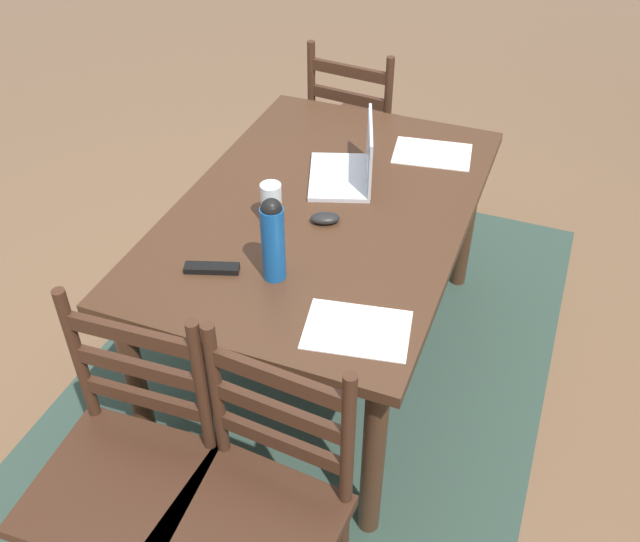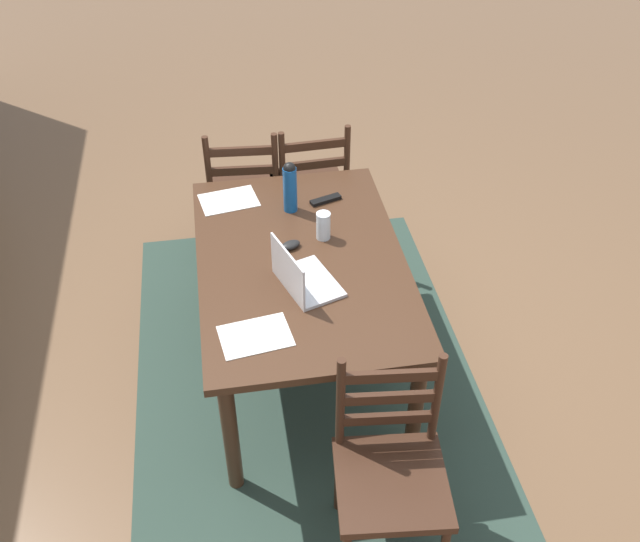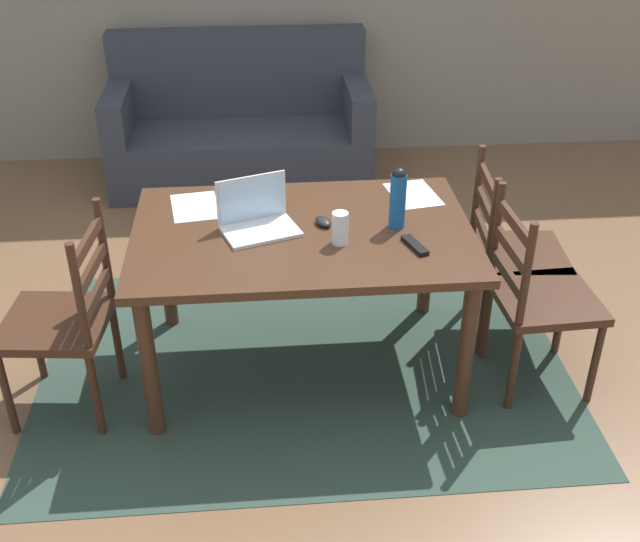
{
  "view_description": "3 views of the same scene",
  "coord_description": "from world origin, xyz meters",
  "views": [
    {
      "loc": [
        1.94,
        0.73,
        2.15
      ],
      "look_at": [
        0.1,
        0.02,
        0.54
      ],
      "focal_mm": 39.93,
      "sensor_mm": 36.0,
      "label": 1
    },
    {
      "loc": [
        -2.65,
        0.35,
        2.89
      ],
      "look_at": [
        -0.0,
        -0.09,
        0.66
      ],
      "focal_mm": 40.21,
      "sensor_mm": 36.0,
      "label": 2
    },
    {
      "loc": [
        -0.18,
        -3.03,
        2.38
      ],
      "look_at": [
        0.07,
        -0.07,
        0.57
      ],
      "focal_mm": 43.8,
      "sensor_mm": 36.0,
      "label": 3
    }
  ],
  "objects": [
    {
      "name": "dining_table",
      "position": [
        0.0,
        0.0,
        0.66
      ],
      "size": [
        1.5,
        0.99,
        0.75
      ],
      "color": "#422819",
      "rests_on": "ground"
    },
    {
      "name": "paper_stack_right",
      "position": [
        0.55,
        0.31,
        0.75
      ],
      "size": [
        0.26,
        0.33,
        0.0
      ],
      "primitive_type": "cube",
      "rotation": [
        0.0,
        0.0,
        0.17
      ],
      "color": "white",
      "rests_on": "dining_table"
    },
    {
      "name": "chair_left_near",
      "position": [
        -1.04,
        -0.2,
        0.46
      ],
      "size": [
        0.48,
        0.48,
        0.95
      ],
      "color": "#3D2316",
      "rests_on": "ground"
    },
    {
      "name": "area_rug",
      "position": [
        0.0,
        0.0,
        0.0
      ],
      "size": [
        2.53,
        1.78,
        0.01
      ],
      "primitive_type": "cube",
      "color": "#2D4238",
      "rests_on": "ground"
    },
    {
      "name": "ground_plane",
      "position": [
        0.0,
        0.0,
        0.0
      ],
      "size": [
        14.0,
        14.0,
        0.0
      ],
      "primitive_type": "plane",
      "color": "brown"
    },
    {
      "name": "computer_mouse",
      "position": [
        0.1,
        0.04,
        0.77
      ],
      "size": [
        0.09,
        0.12,
        0.03
      ],
      "primitive_type": "ellipsoid",
      "rotation": [
        0.0,
        0.0,
        0.4
      ],
      "color": "black",
      "rests_on": "dining_table"
    },
    {
      "name": "drinking_glass",
      "position": [
        0.15,
        -0.13,
        0.82
      ],
      "size": [
        0.07,
        0.07,
        0.14
      ],
      "primitive_type": "cylinder",
      "color": "silver",
      "rests_on": "dining_table"
    },
    {
      "name": "laptop",
      "position": [
        -0.2,
        0.03,
        0.81
      ],
      "size": [
        0.37,
        0.31,
        0.23
      ],
      "color": "silver",
      "rests_on": "dining_table"
    },
    {
      "name": "water_bottle",
      "position": [
        0.42,
        -0.01,
        0.9
      ],
      "size": [
        0.07,
        0.07,
        0.28
      ],
      "color": "#145199",
      "rests_on": "dining_table"
    },
    {
      "name": "chair_right_near",
      "position": [
        1.04,
        -0.2,
        0.46
      ],
      "size": [
        0.46,
        0.46,
        0.95
      ],
      "color": "#3D2316",
      "rests_on": "ground"
    },
    {
      "name": "paper_stack_left",
      "position": [
        -0.48,
        0.26,
        0.75
      ],
      "size": [
        0.25,
        0.32,
        0.0
      ],
      "primitive_type": "cube",
      "rotation": [
        0.0,
        0.0,
        0.14
      ],
      "color": "white",
      "rests_on": "dining_table"
    },
    {
      "name": "tv_remote",
      "position": [
        0.46,
        -0.2,
        0.76
      ],
      "size": [
        0.1,
        0.18,
        0.02
      ],
      "primitive_type": "cube",
      "rotation": [
        0.0,
        0.0,
        0.32
      ],
      "color": "black",
      "rests_on": "dining_table"
    },
    {
      "name": "chair_right_far",
      "position": [
        1.04,
        0.2,
        0.46
      ],
      "size": [
        0.47,
        0.47,
        0.95
      ],
      "color": "#3D2316",
      "rests_on": "ground"
    }
  ]
}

